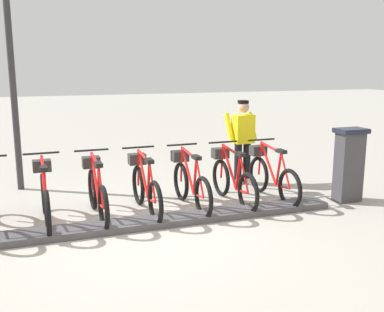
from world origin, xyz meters
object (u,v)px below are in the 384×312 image
object	(u,v)px
bike_docked_0	(271,175)
bike_docked_1	(232,179)
lamp_post	(9,35)
payment_kiosk	(349,164)
worker_near_rack	(243,139)
bike_docked_3	(145,187)
bike_docked_2	(190,182)
bike_docked_4	(97,191)
bike_docked_5	(45,196)

from	to	relation	value
bike_docked_0	bike_docked_1	xyz separation A→B (m)	(0.00, 0.76, 0.00)
bike_docked_0	lamp_post	xyz separation A→B (m)	(2.14, 4.21, 2.43)
bike_docked_0	bike_docked_1	bearing A→B (deg)	90.00
payment_kiosk	bike_docked_1	distance (m)	2.04
bike_docked_0	worker_near_rack	bearing A→B (deg)	1.11
bike_docked_3	worker_near_rack	bearing A→B (deg)	-63.49
bike_docked_2	worker_near_rack	world-z (taller)	worker_near_rack
bike_docked_1	bike_docked_4	xyz separation A→B (m)	(0.00, 2.29, 0.00)
bike_docked_2	bike_docked_4	world-z (taller)	same
bike_docked_4	bike_docked_0	bearing A→B (deg)	-90.00
bike_docked_5	worker_near_rack	xyz separation A→B (m)	(1.13, -3.79, 0.48)
bike_docked_0	bike_docked_1	world-z (taller)	same
bike_docked_1	bike_docked_2	world-z (taller)	same
worker_near_rack	lamp_post	bearing A→B (deg)	76.39
bike_docked_3	bike_docked_4	xyz separation A→B (m)	(0.00, 0.76, 0.00)
bike_docked_0	worker_near_rack	distance (m)	1.23
payment_kiosk	bike_docked_1	size ratio (longest dim) A/B	0.74
bike_docked_0	bike_docked_5	world-z (taller)	same
bike_docked_0	bike_docked_3	world-z (taller)	same
bike_docked_1	worker_near_rack	world-z (taller)	worker_near_rack
payment_kiosk	lamp_post	world-z (taller)	lamp_post
payment_kiosk	bike_docked_2	bearing A→B (deg)	78.09
bike_docked_1	lamp_post	size ratio (longest dim) A/B	0.39
bike_docked_5	bike_docked_2	bearing A→B (deg)	-90.00
lamp_post	bike_docked_5	bearing A→B (deg)	-169.39
bike_docked_0	bike_docked_2	xyz separation A→B (m)	(0.00, 1.53, 0.00)
bike_docked_2	worker_near_rack	size ratio (longest dim) A/B	1.04
bike_docked_0	bike_docked_4	distance (m)	3.05
bike_docked_2	worker_near_rack	distance (m)	1.94
bike_docked_3	bike_docked_0	bearing A→B (deg)	-90.00
payment_kiosk	bike_docked_4	world-z (taller)	payment_kiosk
bike_docked_5	lamp_post	world-z (taller)	lamp_post
bike_docked_3	worker_near_rack	world-z (taller)	worker_near_rack
bike_docked_3	bike_docked_5	world-z (taller)	same
bike_docked_2	bike_docked_5	size ratio (longest dim) A/B	1.00
payment_kiosk	worker_near_rack	xyz separation A→B (m)	(1.70, 1.21, 0.24)
bike_docked_2	bike_docked_5	bearing A→B (deg)	90.00
bike_docked_4	payment_kiosk	bearing A→B (deg)	-97.69
bike_docked_2	bike_docked_3	bearing A→B (deg)	90.00
bike_docked_4	worker_near_rack	size ratio (longest dim) A/B	1.04
bike_docked_0	bike_docked_2	size ratio (longest dim) A/B	1.00
lamp_post	bike_docked_0	bearing A→B (deg)	-116.97
bike_docked_4	bike_docked_5	distance (m)	0.76
lamp_post	bike_docked_1	bearing A→B (deg)	-121.85
bike_docked_2	bike_docked_5	xyz separation A→B (m)	(0.00, 2.29, 0.00)
bike_docked_5	lamp_post	distance (m)	3.26
bike_docked_3	bike_docked_4	bearing A→B (deg)	90.00
worker_near_rack	lamp_post	xyz separation A→B (m)	(1.01, 4.19, 1.95)
bike_docked_3	bike_docked_5	xyz separation A→B (m)	(0.00, 1.53, 0.00)
payment_kiosk	bike_docked_2	size ratio (longest dim) A/B	0.74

